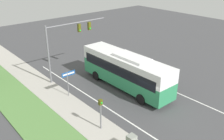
% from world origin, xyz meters
% --- Properties ---
extents(ground_plane, '(80.00, 80.00, 0.00)m').
position_xyz_m(ground_plane, '(0.00, 0.00, 0.00)').
color(ground_plane, '#424244').
extents(sidewalk, '(2.80, 80.00, 0.12)m').
position_xyz_m(sidewalk, '(-6.20, 0.00, 0.06)').
color(sidewalk, '#ADA89E').
rests_on(sidewalk, ground_plane).
extents(lane_divider_near, '(0.14, 30.00, 0.01)m').
position_xyz_m(lane_divider_near, '(-3.60, 0.00, 0.00)').
color(lane_divider_near, silver).
rests_on(lane_divider_near, ground_plane).
extents(lane_divider_far, '(0.14, 30.00, 0.01)m').
position_xyz_m(lane_divider_far, '(3.60, 0.00, 0.00)').
color(lane_divider_far, silver).
rests_on(lane_divider_far, ground_plane).
extents(bus, '(2.77, 11.05, 3.74)m').
position_xyz_m(bus, '(0.46, 4.16, 2.07)').
color(bus, '#2D8956').
rests_on(bus, ground_plane).
extents(signal_gantry, '(7.54, 0.41, 6.39)m').
position_xyz_m(signal_gantry, '(-2.70, 10.07, 4.64)').
color(signal_gantry, slate).
rests_on(signal_gantry, ground_plane).
extents(pedestrian_signal, '(0.28, 0.34, 2.72)m').
position_xyz_m(pedestrian_signal, '(-6.00, 0.15, 1.88)').
color(pedestrian_signal, slate).
rests_on(pedestrian_signal, ground_plane).
extents(street_sign, '(1.46, 0.08, 2.69)m').
position_xyz_m(street_sign, '(-5.06, 6.35, 1.94)').
color(street_sign, slate).
rests_on(street_sign, ground_plane).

